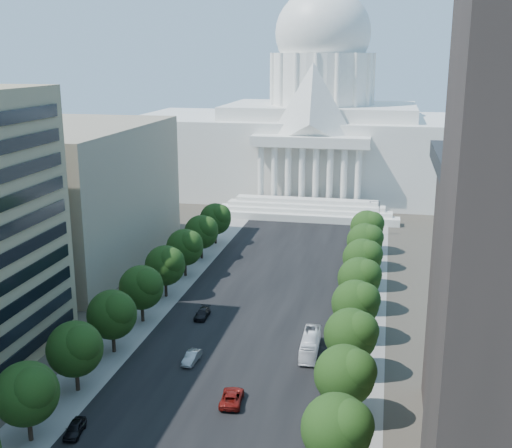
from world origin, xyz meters
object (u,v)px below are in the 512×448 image
Objects in this scene: car_silver at (192,357)px; car_red at (232,397)px; car_dark_b at (202,314)px; car_dark_a at (75,428)px; city_bus at (310,344)px.

car_red reaches higher than car_silver.
car_dark_b is at bearing -71.03° from car_red.
car_dark_a is 22.38m from car_silver.
car_dark_a is at bearing -133.76° from city_bus.
car_red is at bearing -66.95° from car_dark_b.
car_silver is at bearing 60.59° from car_dark_a.
city_bus is (20.07, -9.85, 0.70)m from car_dark_b.
car_dark_a reaches higher than car_dark_b.
car_dark_a is at bearing -98.67° from car_dark_b.
car_dark_b is at bearing 74.50° from car_dark_a.
city_bus reaches higher than car_dark_b.
car_dark_b is at bearing 152.63° from city_bus.
city_bus is (25.15, 27.43, 0.67)m from car_dark_a.
city_bus is at bearing -27.05° from car_dark_b.
car_red is (16.85, 10.78, 0.05)m from car_dark_a.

